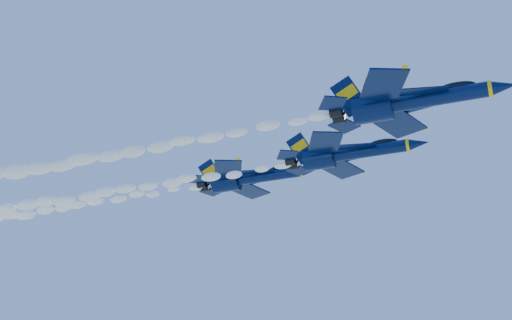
% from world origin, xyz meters
% --- Properties ---
extents(jet_lead, '(15.55, 12.76, 5.78)m').
position_xyz_m(jet_lead, '(15.43, -13.16, 150.16)').
color(jet_lead, '#05123A').
extents(smoke_trail_jet_lead, '(59.39, 2.11, 1.90)m').
position_xyz_m(smoke_trail_jet_lead, '(-20.91, -13.16, 149.69)').
color(smoke_trail_jet_lead, white).
extents(jet_second, '(15.03, 12.33, 5.58)m').
position_xyz_m(jet_second, '(7.21, -0.41, 152.37)').
color(jet_second, '#05123A').
extents(smoke_trail_jet_second, '(59.39, 2.04, 1.83)m').
position_xyz_m(smoke_trail_jet_second, '(-28.91, -0.41, 151.89)').
color(smoke_trail_jet_second, white).
extents(jet_third, '(15.00, 12.31, 5.57)m').
position_xyz_m(jet_third, '(-5.82, 5.58, 153.98)').
color(jet_third, '#05123A').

